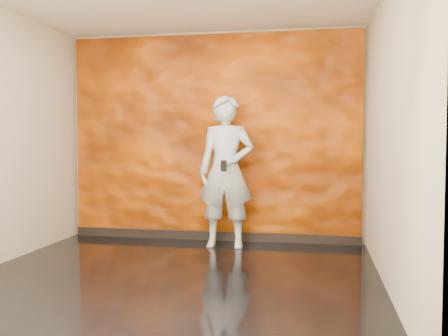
# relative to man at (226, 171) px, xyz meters

# --- Properties ---
(room) EXTENTS (4.02, 4.02, 2.81)m
(room) POSITION_rel_man_xyz_m (-0.26, -1.54, 0.45)
(room) COLOR black
(room) RESTS_ON ground
(feature_wall) EXTENTS (3.90, 0.06, 2.75)m
(feature_wall) POSITION_rel_man_xyz_m (-0.26, 0.42, 0.43)
(feature_wall) COLOR #ED5C00
(feature_wall) RESTS_ON ground
(baseboard) EXTENTS (3.90, 0.04, 0.12)m
(baseboard) POSITION_rel_man_xyz_m (-0.26, 0.38, -0.89)
(baseboard) COLOR black
(baseboard) RESTS_ON ground
(man) EXTENTS (0.71, 0.48, 1.91)m
(man) POSITION_rel_man_xyz_m (0.00, 0.00, 0.00)
(man) COLOR #9FA5AD
(man) RESTS_ON ground
(phone) EXTENTS (0.07, 0.03, 0.14)m
(phone) POSITION_rel_man_xyz_m (0.02, -0.29, 0.08)
(phone) COLOR black
(phone) RESTS_ON man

